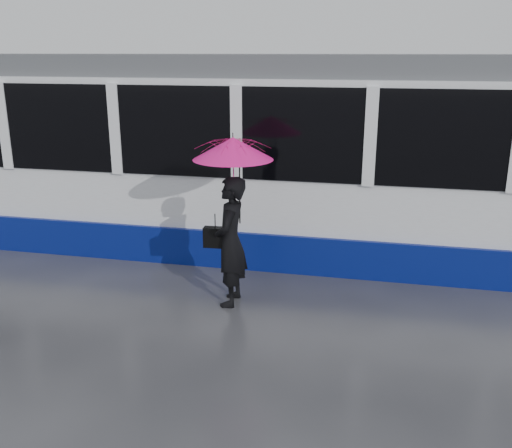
# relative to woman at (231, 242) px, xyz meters

# --- Properties ---
(ground) EXTENTS (90.00, 90.00, 0.00)m
(ground) POSITION_rel_woman_xyz_m (0.57, 0.02, -0.90)
(ground) COLOR #2A2A2F
(ground) RESTS_ON ground
(rails) EXTENTS (34.00, 1.51, 0.02)m
(rails) POSITION_rel_woman_xyz_m (0.57, 2.52, -0.89)
(rails) COLOR #3F3D38
(rails) RESTS_ON ground
(woman) EXTENTS (0.47, 0.68, 1.81)m
(woman) POSITION_rel_woman_xyz_m (0.00, 0.00, 0.00)
(woman) COLOR black
(woman) RESTS_ON ground
(umbrella) EXTENTS (1.12, 1.12, 1.22)m
(umbrella) POSITION_rel_woman_xyz_m (0.05, 0.00, 1.08)
(umbrella) COLOR #DA126C
(umbrella) RESTS_ON ground
(handbag) EXTENTS (0.33, 0.16, 0.46)m
(handbag) POSITION_rel_woman_xyz_m (-0.22, 0.02, 0.04)
(handbag) COLOR black
(handbag) RESTS_ON ground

